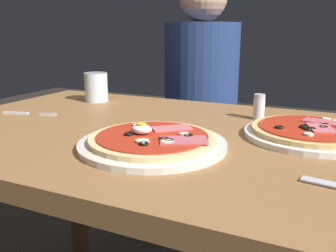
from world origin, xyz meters
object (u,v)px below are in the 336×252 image
Objects in this scene: pizza_across_left at (310,132)px; diner_person at (200,119)px; dining_table at (182,179)px; salt_shaker at (259,107)px; fork at (25,113)px; pizza_foreground at (153,141)px; water_glass_near at (96,89)px.

pizza_across_left is 0.86m from diner_person.
dining_table is 0.28m from salt_shaker.
fork is 0.13× the size of diner_person.
pizza_foreground is 0.36m from salt_shaker.
pizza_across_left is 3.04× the size of water_glass_near.
fork is (-0.74, -0.10, -0.01)m from pizza_across_left.
pizza_across_left is 0.24× the size of diner_person.
salt_shaker reaches higher than pizza_foreground.
fork is at bearing -105.24° from water_glass_near.
diner_person is at bearing 107.20° from dining_table.
dining_table is at bearing -162.35° from pizza_across_left.
water_glass_near is (-0.41, 0.23, 0.15)m from dining_table.
salt_shaker is (0.14, 0.33, 0.02)m from pizza_foreground.
pizza_across_left reaches higher than dining_table.
pizza_foreground is 4.47× the size of salt_shaker.
pizza_foreground is at bearing -96.71° from dining_table.
fork is (-0.46, 0.11, -0.01)m from pizza_foreground.
fork is at bearing -172.59° from pizza_across_left.
pizza_across_left is at bearing 17.65° from dining_table.
pizza_across_left reaches higher than fork.
fork is at bearing 72.74° from diner_person.
diner_person is (-0.22, 0.88, -0.17)m from pizza_foreground.
pizza_across_left is at bearing 7.41° from fork.
pizza_foreground is 0.35m from pizza_across_left.
diner_person is at bearing 71.82° from water_glass_near.
fork is 0.64m from salt_shaker.
pizza_foreground is 3.21× the size of water_glass_near.
fork is at bearing -160.13° from salt_shaker.
pizza_across_left is at bearing -41.35° from salt_shaker.
pizza_across_left is at bearing 126.67° from diner_person.
salt_shaker is (-0.14, 0.12, 0.02)m from pizza_across_left.
fork is 0.82m from diner_person.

